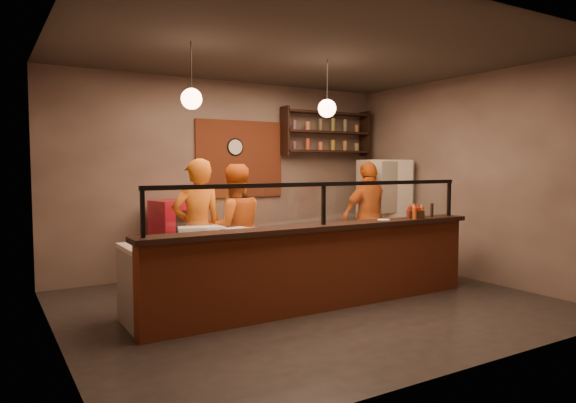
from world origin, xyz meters
TOP-DOWN VIEW (x-y plane):
  - floor at (0.00, 0.00)m, footprint 6.00×6.00m
  - ceiling at (0.00, 0.00)m, footprint 6.00×6.00m
  - wall_back at (0.00, 2.50)m, footprint 6.00×0.00m
  - wall_left at (-3.00, 0.00)m, footprint 0.00×5.00m
  - wall_right at (3.00, 0.00)m, footprint 0.00×5.00m
  - wall_front at (0.00, -2.50)m, footprint 6.00×0.00m
  - brick_patch at (0.20, 2.47)m, footprint 1.60×0.04m
  - service_counter at (0.00, -0.30)m, footprint 4.60×0.25m
  - counter_ledge at (0.00, -0.30)m, footprint 4.70×0.37m
  - worktop_cabinet at (0.00, 0.20)m, footprint 4.60×0.75m
  - worktop at (0.00, 0.20)m, footprint 4.60×0.75m
  - sneeze_guard at (0.00, -0.30)m, footprint 4.50×0.05m
  - wall_shelving at (1.90, 2.32)m, footprint 1.84×0.28m
  - wall_clock at (0.10, 2.46)m, footprint 0.30×0.04m
  - pendant_left at (-1.50, 0.20)m, footprint 0.24×0.24m
  - pendant_right at (0.40, 0.20)m, footprint 0.24×0.24m
  - cook_left at (-1.16, 0.97)m, footprint 0.70×0.48m
  - cook_mid at (-0.59, 1.03)m, footprint 0.97×0.80m
  - cook_right at (2.05, 1.27)m, footprint 1.10×0.49m
  - fridge at (2.60, 1.54)m, footprint 0.99×0.96m
  - red_cooler at (-1.11, 2.15)m, footprint 0.65×0.61m
  - pizza_dough at (-0.03, 0.20)m, footprint 0.69×0.69m
  - prep_tub_a at (-1.49, 0.27)m, footprint 0.39×0.35m
  - prep_tub_b at (-1.27, 0.29)m, footprint 0.34×0.29m
  - prep_tub_c at (-1.03, 0.02)m, footprint 0.34×0.29m
  - rolling_pin at (-1.61, 0.30)m, footprint 0.39×0.08m
  - condiment_caddy at (1.52, -0.34)m, footprint 0.25×0.22m
  - pepper_mill at (1.85, -0.33)m, footprint 0.05×0.05m
  - small_plate at (0.99, -0.29)m, footprint 0.20×0.20m

SIDE VIEW (x-z plane):
  - floor at x=0.00m, z-range 0.00..0.00m
  - worktop_cabinet at x=0.00m, z-range 0.00..0.85m
  - service_counter at x=0.00m, z-range 0.00..1.00m
  - red_cooler at x=-1.11m, z-range 0.00..1.26m
  - worktop at x=0.00m, z-range 0.85..0.90m
  - cook_mid at x=-0.59m, z-range 0.00..1.81m
  - pizza_dough at x=-0.03m, z-range 0.90..0.91m
  - cook_right at x=2.05m, z-range 0.00..1.86m
  - rolling_pin at x=-1.61m, z-range 0.90..0.97m
  - cook_left at x=-1.16m, z-range 0.00..1.88m
  - fridge at x=2.60m, z-range 0.00..1.89m
  - prep_tub_c at x=-1.03m, z-range 0.90..1.05m
  - prep_tub_b at x=-1.27m, z-range 0.90..1.06m
  - prep_tub_a at x=-1.49m, z-range 0.90..1.06m
  - counter_ledge at x=0.00m, z-range 1.00..1.06m
  - small_plate at x=0.99m, z-range 1.06..1.07m
  - condiment_caddy at x=1.52m, z-range 1.06..1.17m
  - pepper_mill at x=1.85m, z-range 1.06..1.26m
  - sneeze_guard at x=0.00m, z-range 1.11..1.63m
  - wall_back at x=0.00m, z-range -1.40..4.60m
  - wall_left at x=-3.00m, z-range -0.90..4.10m
  - wall_right at x=3.00m, z-range -0.90..4.10m
  - wall_front at x=0.00m, z-range -1.40..4.60m
  - brick_patch at x=0.20m, z-range 1.25..2.55m
  - wall_clock at x=0.10m, z-range 1.95..2.25m
  - wall_shelving at x=1.90m, z-range 1.98..2.83m
  - pendant_left at x=-1.50m, z-range 2.17..2.94m
  - pendant_right at x=0.40m, z-range 2.17..2.94m
  - ceiling at x=0.00m, z-range 3.20..3.20m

